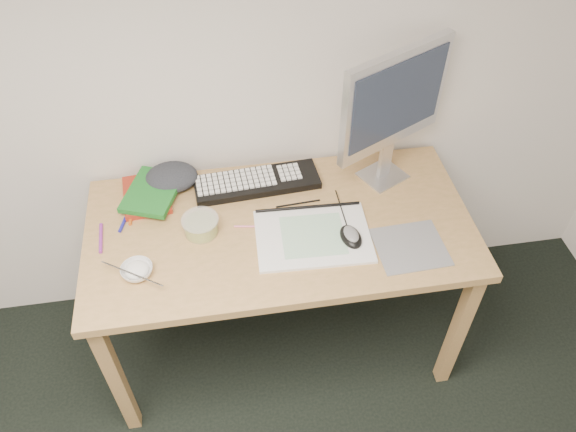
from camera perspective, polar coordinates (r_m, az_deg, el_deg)
name	(u,v)px	position (r m, az deg, el deg)	size (l,w,h in m)	color
desk	(280,240)	(2.09, -0.78, -2.48)	(1.40, 0.70, 0.75)	tan
mousepad	(410,247)	(2.01, 12.32, -3.08)	(0.24, 0.22, 0.00)	slate
sketchpad	(313,236)	(1.99, 2.56, -2.07)	(0.40, 0.29, 0.01)	white
keyboard	(257,182)	(2.18, -3.18, 3.44)	(0.48, 0.15, 0.03)	black
monitor	(394,103)	(2.05, 10.74, 11.19)	(0.43, 0.24, 0.55)	silver
mouse	(351,234)	(1.97, 6.43, -1.86)	(0.07, 0.11, 0.04)	black
rice_bowl	(137,271)	(1.94, -15.08, -5.41)	(0.11, 0.11, 0.03)	silver
chopsticks	(132,274)	(1.91, -15.56, -5.67)	(0.02, 0.02, 0.23)	#ACACAE
fruit_tub	(201,226)	(2.01, -8.86, -0.97)	(0.13, 0.13, 0.06)	#E0D04F
book_red	(147,195)	(2.19, -14.14, 2.09)	(0.17, 0.23, 0.02)	maroon
book_green	(153,192)	(2.17, -13.59, 2.41)	(0.18, 0.24, 0.02)	#1A6821
cloth_lump	(172,177)	(2.21, -11.75, 3.88)	(0.17, 0.14, 0.07)	#222529
pencil_pink	(258,226)	(2.03, -3.03, -1.07)	(0.01, 0.01, 0.18)	pink
pencil_tan	(271,224)	(2.03, -1.78, -0.85)	(0.01, 0.01, 0.16)	#A78058
pencil_black	(298,203)	(2.11, 1.04, 1.28)	(0.01, 0.01, 0.17)	black
marker_blue	(125,219)	(2.13, -16.20, -0.26)	(0.01, 0.01, 0.13)	#1C1C9A
marker_orange	(131,212)	(2.15, -15.67, 0.38)	(0.01, 0.01, 0.13)	#C75617
marker_purple	(101,238)	(2.09, -18.48, -2.14)	(0.01, 0.01, 0.14)	#852894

